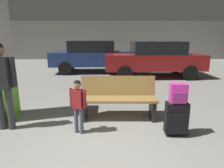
# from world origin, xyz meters

# --- Properties ---
(ground_plane) EXTENTS (18.00, 18.00, 0.10)m
(ground_plane) POSITION_xyz_m (0.00, 4.00, -0.05)
(ground_plane) COLOR gray
(garage_back_wall) EXTENTS (18.00, 0.12, 2.80)m
(garage_back_wall) POSITION_xyz_m (0.00, 12.86, 1.40)
(garage_back_wall) COLOR slate
(garage_back_wall) RESTS_ON ground_plane
(bench) EXTENTS (1.61, 0.55, 0.89)m
(bench) POSITION_xyz_m (0.34, 1.72, 0.44)
(bench) COLOR #9E7A42
(bench) RESTS_ON ground_plane
(suitcase) EXTENTS (0.39, 0.25, 0.60)m
(suitcase) POSITION_xyz_m (1.32, 0.91, 0.32)
(suitcase) COLOR black
(suitcase) RESTS_ON ground_plane
(backpack_bright) EXTENTS (0.29, 0.20, 0.34)m
(backpack_bright) POSITION_xyz_m (1.32, 0.91, 0.77)
(backpack_bright) COLOR #D833A5
(backpack_bright) RESTS_ON suitcase
(child) EXTENTS (0.31, 0.24, 0.99)m
(child) POSITION_xyz_m (-0.40, 1.03, 0.61)
(child) COLOR #4C5160
(child) RESTS_ON ground_plane
(adult) EXTENTS (0.55, 0.22, 1.62)m
(adult) POSITION_xyz_m (-1.79, 1.22, 1.00)
(adult) COLOR #38383D
(adult) RESTS_ON ground_plane
(parked_car_near) EXTENTS (4.15, 1.89, 1.51)m
(parked_car_near) POSITION_xyz_m (2.07, 6.16, 0.81)
(parked_car_near) COLOR maroon
(parked_car_near) RESTS_ON ground_plane
(parked_car_far) EXTENTS (4.16, 1.92, 1.51)m
(parked_car_far) POSITION_xyz_m (-0.59, 7.37, 0.81)
(parked_car_far) COLOR navy
(parked_car_far) RESTS_ON ground_plane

